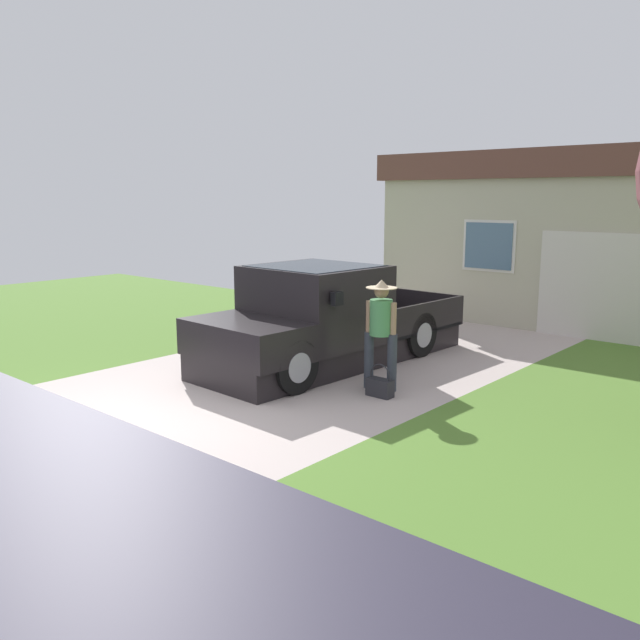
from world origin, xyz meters
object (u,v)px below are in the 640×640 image
(house_with_garage, at_px, (600,235))
(wheeled_trash_bin, at_px, (337,290))
(handbag, at_px, (380,386))
(person_with_hat, at_px, (381,326))
(pickup_truck, at_px, (319,322))

(house_with_garage, height_order, wheeled_trash_bin, house_with_garage)
(house_with_garage, relative_size, wheeled_trash_bin, 8.62)
(handbag, xyz_separation_m, house_with_garage, (0.05, 8.71, 1.77))
(wheeled_trash_bin, bearing_deg, person_with_hat, -44.87)
(person_with_hat, height_order, wheeled_trash_bin, person_with_hat)
(handbag, height_order, wheeled_trash_bin, wheeled_trash_bin)
(house_with_garage, xyz_separation_m, wheeled_trash_bin, (-4.92, -3.78, -1.36))
(pickup_truck, bearing_deg, house_with_garage, -100.73)
(pickup_truck, height_order, house_with_garage, house_with_garage)
(pickup_truck, distance_m, house_with_garage, 8.24)
(person_with_hat, distance_m, house_with_garage, 8.48)
(person_with_hat, xyz_separation_m, handbag, (0.21, -0.29, -0.80))
(wheeled_trash_bin, bearing_deg, house_with_garage, 37.50)
(pickup_truck, bearing_deg, handbag, 159.67)
(pickup_truck, height_order, handbag, pickup_truck)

